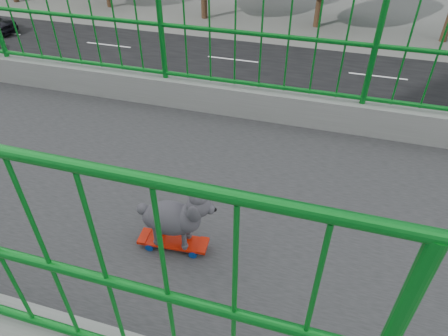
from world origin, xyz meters
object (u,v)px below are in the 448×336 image
poodle (175,216)px  car_5 (26,175)px  skateboard (173,242)px  car_2 (416,133)px  car_6 (394,180)px  car_0 (34,176)px

poodle → car_5: 12.67m
skateboard → car_2: bearing=156.8°
car_5 → car_6: bearing=105.0°
car_2 → car_5: car_2 is taller
car_5 → skateboard: bearing=52.8°
car_5 → car_6: (-3.20, 11.98, 0.06)m
car_2 → car_0: bearing=117.0°
skateboard → car_5: 12.52m
poodle → car_0: bearing=-133.0°
car_6 → car_5: bearing=-75.0°
poodle → skateboard: bearing=-90.0°
car_2 → car_5: size_ratio=1.37×
car_0 → car_5: bearing=-90.0°
poodle → car_5: size_ratio=0.14×
skateboard → car_2: 15.00m
car_6 → car_2: bearing=164.1°
poodle → car_2: bearing=156.9°
skateboard → car_5: size_ratio=0.12×
poodle → car_0: (-6.50, -8.24, -6.61)m
skateboard → poodle: bearing=90.0°
skateboard → poodle: poodle is taller
skateboard → car_2: size_ratio=0.09×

